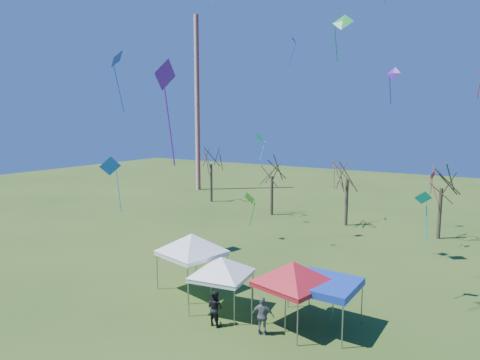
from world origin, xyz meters
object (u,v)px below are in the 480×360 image
object	(u,v)px
tree_2	(348,162)
person_dark	(215,308)
tree_0	(211,151)
tree_1	(272,162)
radio_mast	(197,104)
tree_3	(443,170)
tent_white_west	(192,237)
tent_blue	(325,285)
person_grey	(263,316)
tent_red	(293,266)
tent_white_mid	(222,260)

from	to	relation	value
tree_2	person_dark	xyz separation A→B (m)	(0.98, -23.72, -5.38)
tree_0	tree_1	distance (m)	10.47
radio_mast	tree_3	world-z (taller)	radio_mast
radio_mast	person_dark	distance (m)	44.21
tent_white_west	tent_blue	world-z (taller)	tent_white_west
tree_1	person_grey	world-z (taller)	tree_1
radio_mast	person_dark	world-z (taller)	radio_mast
tent_white_west	person_grey	xyz separation A→B (m)	(6.37, -2.61, -2.33)
tree_0	tent_red	size ratio (longest dim) A/B	1.97
radio_mast	tree_0	distance (m)	11.45
tree_2	tent_blue	world-z (taller)	tree_2
tree_0	tent_white_mid	bearing A→B (deg)	-53.23
tree_3	tent_blue	world-z (taller)	tree_3
person_grey	tent_blue	bearing A→B (deg)	-154.73
tent_white_west	tree_3	bearing A→B (deg)	60.98
radio_mast	tent_white_west	distance (m)	38.99
tent_white_west	person_grey	world-z (taller)	tent_white_west
tree_1	person_dark	distance (m)	26.22
tree_3	person_dark	size ratio (longest dim) A/B	4.34
radio_mast	tree_3	bearing A→B (deg)	-16.31
tree_3	tent_blue	xyz separation A→B (m)	(-2.63, -20.70, -3.84)
tent_red	tent_blue	size ratio (longest dim) A/B	1.36
tent_white_mid	person_dark	distance (m)	2.56
tree_0	tent_white_west	bearing A→B (deg)	-56.63
tree_3	person_grey	bearing A→B (deg)	-102.08
tree_3	tent_white_west	world-z (taller)	tree_3
tree_3	tent_white_west	bearing A→B (deg)	-119.02
tent_white_mid	tent_blue	world-z (taller)	tent_white_mid
tree_2	person_grey	distance (m)	24.14
radio_mast	tree_1	bearing A→B (deg)	-28.48
tent_white_west	tent_white_mid	xyz separation A→B (m)	(3.21, -1.49, -0.44)
radio_mast	person_grey	distance (m)	45.43
tent_red	person_dark	world-z (taller)	tent_red
tree_0	tent_blue	xyz separation A→B (m)	(24.25, -24.04, -4.25)
tent_blue	tree_1	bearing A→B (deg)	123.62
tent_red	person_grey	world-z (taller)	tent_red
person_dark	person_grey	distance (m)	2.54
tree_1	tent_white_west	size ratio (longest dim) A/B	1.68
tree_3	tent_red	bearing A→B (deg)	-100.90
tree_2	tent_white_mid	size ratio (longest dim) A/B	2.08
tree_0	person_grey	distance (m)	34.70
tent_red	tent_blue	xyz separation A→B (m)	(1.47, 0.60, -0.89)
tent_white_west	tent_red	size ratio (longest dim) A/B	1.05
radio_mast	tent_white_mid	bearing A→B (deg)	-50.76
tree_1	person_dark	xyz separation A→B (m)	(9.38, -23.99, -4.88)
tent_red	person_dark	size ratio (longest dim) A/B	2.35
tree_0	person_grey	xyz separation A→B (m)	(21.97, -26.29, -5.54)
tree_0	tent_white_mid	distance (m)	31.63
tree_2	tent_white_west	size ratio (longest dim) A/B	1.82
tent_white_west	tent_blue	distance (m)	8.72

